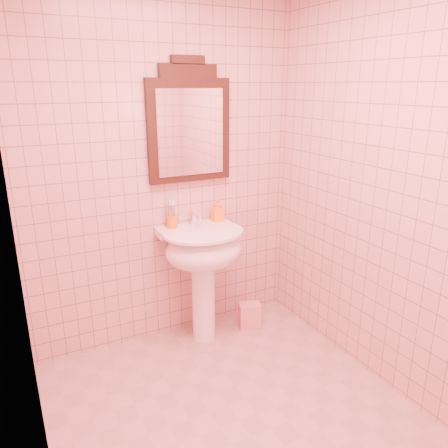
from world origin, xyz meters
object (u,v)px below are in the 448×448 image
pedestal_sink (203,257)px  toothbrush_cup (172,221)px  mirror (189,125)px  towel (250,315)px  soap_dispenser (218,211)px

pedestal_sink → toothbrush_cup: 0.34m
pedestal_sink → mirror: 0.94m
pedestal_sink → towel: bearing=-2.9°
pedestal_sink → soap_dispenser: 0.38m
toothbrush_cup → pedestal_sink: bearing=-44.0°
pedestal_sink → soap_dispenser: (0.20, 0.16, 0.28)m
mirror → soap_dispenser: (0.20, -0.04, -0.63)m
pedestal_sink → mirror: mirror is taller
soap_dispenser → toothbrush_cup: bearing=-178.1°
towel → toothbrush_cup: bearing=161.9°
toothbrush_cup → mirror: bearing=13.6°
mirror → toothbrush_cup: (-0.17, -0.04, -0.66)m
towel → soap_dispenser: bearing=136.6°
soap_dispenser → towel: (0.19, -0.18, -0.84)m
pedestal_sink → towel: 0.68m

